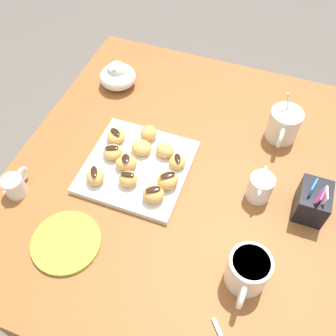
{
  "coord_description": "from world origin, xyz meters",
  "views": [
    {
      "loc": [
        0.55,
        0.16,
        1.54
      ],
      "look_at": [
        0.01,
        -0.03,
        0.77
      ],
      "focal_mm": 40.0,
      "sensor_mm": 36.0,
      "label": 1
    }
  ],
  "objects_px": {
    "beignet_0": "(126,163)",
    "beignet_1": "(168,180)",
    "sugar_caddy": "(312,201)",
    "beignet_8": "(95,176)",
    "beignet_7": "(149,133)",
    "beignet_9": "(128,179)",
    "beignet_6": "(153,194)",
    "beignet_10": "(177,162)",
    "beignet_4": "(113,152)",
    "beignet_3": "(141,147)",
    "beignet_5": "(165,150)",
    "chocolate_sauce_pitcher": "(14,185)",
    "beignet_2": "(116,136)",
    "coffee_mug_cream_right": "(248,271)",
    "coffee_mug_cream_left": "(284,124)",
    "saucer_lime_left": "(66,242)",
    "dining_table": "(180,200)",
    "ice_cream_bowl": "(118,76)",
    "cream_pitcher_white": "(260,187)",
    "pastry_plate_square": "(137,167)"
  },
  "relations": [
    {
      "from": "beignet_2",
      "to": "beignet_9",
      "type": "relative_size",
      "value": 1.08
    },
    {
      "from": "dining_table",
      "to": "ice_cream_bowl",
      "type": "height_order",
      "value": "ice_cream_bowl"
    },
    {
      "from": "coffee_mug_cream_left",
      "to": "beignet_2",
      "type": "bearing_deg",
      "value": -66.56
    },
    {
      "from": "coffee_mug_cream_right",
      "to": "beignet_8",
      "type": "relative_size",
      "value": 2.5
    },
    {
      "from": "beignet_1",
      "to": "beignet_8",
      "type": "height_order",
      "value": "beignet_1"
    },
    {
      "from": "saucer_lime_left",
      "to": "beignet_2",
      "type": "height_order",
      "value": "beignet_2"
    },
    {
      "from": "beignet_6",
      "to": "beignet_10",
      "type": "bearing_deg",
      "value": 169.5
    },
    {
      "from": "sugar_caddy",
      "to": "beignet_2",
      "type": "xyz_separation_m",
      "value": [
        -0.03,
        -0.52,
        -0.01
      ]
    },
    {
      "from": "sugar_caddy",
      "to": "beignet_7",
      "type": "xyz_separation_m",
      "value": [
        -0.07,
        -0.44,
        -0.01
      ]
    },
    {
      "from": "saucer_lime_left",
      "to": "beignet_0",
      "type": "bearing_deg",
      "value": 168.73
    },
    {
      "from": "coffee_mug_cream_right",
      "to": "beignet_8",
      "type": "bearing_deg",
      "value": -105.71
    },
    {
      "from": "beignet_9",
      "to": "chocolate_sauce_pitcher",
      "type": "bearing_deg",
      "value": -66.63
    },
    {
      "from": "pastry_plate_square",
      "to": "beignet_1",
      "type": "distance_m",
      "value": 0.1
    },
    {
      "from": "dining_table",
      "to": "sugar_caddy",
      "type": "bearing_deg",
      "value": 90.1
    },
    {
      "from": "saucer_lime_left",
      "to": "beignet_2",
      "type": "relative_size",
      "value": 3.11
    },
    {
      "from": "dining_table",
      "to": "beignet_2",
      "type": "xyz_separation_m",
      "value": [
        -0.04,
        -0.2,
        0.17
      ]
    },
    {
      "from": "dining_table",
      "to": "saucer_lime_left",
      "type": "distance_m",
      "value": 0.36
    },
    {
      "from": "beignet_4",
      "to": "beignet_7",
      "type": "bearing_deg",
      "value": 144.59
    },
    {
      "from": "dining_table",
      "to": "beignet_2",
      "type": "bearing_deg",
      "value": -99.94
    },
    {
      "from": "dining_table",
      "to": "cream_pitcher_white",
      "type": "bearing_deg",
      "value": 89.31
    },
    {
      "from": "beignet_0",
      "to": "beignet_3",
      "type": "xyz_separation_m",
      "value": [
        -0.06,
        0.02,
        -0.0
      ]
    },
    {
      "from": "sugar_caddy",
      "to": "beignet_5",
      "type": "bearing_deg",
      "value": -94.75
    },
    {
      "from": "coffee_mug_cream_right",
      "to": "beignet_3",
      "type": "height_order",
      "value": "coffee_mug_cream_right"
    },
    {
      "from": "beignet_1",
      "to": "beignet_10",
      "type": "xyz_separation_m",
      "value": [
        -0.06,
        0.0,
        -0.0
      ]
    },
    {
      "from": "pastry_plate_square",
      "to": "beignet_4",
      "type": "distance_m",
      "value": 0.08
    },
    {
      "from": "beignet_6",
      "to": "beignet_7",
      "type": "height_order",
      "value": "same"
    },
    {
      "from": "dining_table",
      "to": "ice_cream_bowl",
      "type": "distance_m",
      "value": 0.43
    },
    {
      "from": "beignet_6",
      "to": "beignet_4",
      "type": "bearing_deg",
      "value": -120.21
    },
    {
      "from": "pastry_plate_square",
      "to": "ice_cream_bowl",
      "type": "relative_size",
      "value": 2.33
    },
    {
      "from": "dining_table",
      "to": "saucer_lime_left",
      "type": "bearing_deg",
      "value": -33.53
    },
    {
      "from": "beignet_1",
      "to": "beignet_7",
      "type": "distance_m",
      "value": 0.16
    },
    {
      "from": "beignet_8",
      "to": "chocolate_sauce_pitcher",
      "type": "bearing_deg",
      "value": -63.17
    },
    {
      "from": "coffee_mug_cream_left",
      "to": "beignet_9",
      "type": "relative_size",
      "value": 2.93
    },
    {
      "from": "sugar_caddy",
      "to": "beignet_8",
      "type": "xyz_separation_m",
      "value": [
        0.11,
        -0.51,
        -0.01
      ]
    },
    {
      "from": "sugar_caddy",
      "to": "beignet_6",
      "type": "xyz_separation_m",
      "value": [
        0.11,
        -0.36,
        -0.01
      ]
    },
    {
      "from": "beignet_0",
      "to": "beignet_1",
      "type": "bearing_deg",
      "value": 82.42
    },
    {
      "from": "beignet_6",
      "to": "dining_table",
      "type": "bearing_deg",
      "value": 160.95
    },
    {
      "from": "beignet_2",
      "to": "beignet_1",
      "type": "bearing_deg",
      "value": 63.45
    },
    {
      "from": "cream_pitcher_white",
      "to": "beignet_5",
      "type": "relative_size",
      "value": 2.12
    },
    {
      "from": "cream_pitcher_white",
      "to": "beignet_0",
      "type": "xyz_separation_m",
      "value": [
        0.04,
        -0.34,
        -0.01
      ]
    },
    {
      "from": "beignet_3",
      "to": "beignet_5",
      "type": "bearing_deg",
      "value": 100.92
    },
    {
      "from": "beignet_1",
      "to": "beignet_4",
      "type": "bearing_deg",
      "value": -102.42
    },
    {
      "from": "beignet_7",
      "to": "beignet_9",
      "type": "relative_size",
      "value": 0.98
    },
    {
      "from": "beignet_6",
      "to": "beignet_7",
      "type": "relative_size",
      "value": 1.12
    },
    {
      "from": "coffee_mug_cream_left",
      "to": "saucer_lime_left",
      "type": "bearing_deg",
      "value": -39.08
    },
    {
      "from": "chocolate_sauce_pitcher",
      "to": "beignet_1",
      "type": "bearing_deg",
      "value": 111.78
    },
    {
      "from": "beignet_4",
      "to": "beignet_9",
      "type": "relative_size",
      "value": 1.04
    },
    {
      "from": "saucer_lime_left",
      "to": "beignet_6",
      "type": "height_order",
      "value": "beignet_6"
    },
    {
      "from": "beignet_1",
      "to": "beignet_5",
      "type": "distance_m",
      "value": 0.1
    },
    {
      "from": "coffee_mug_cream_right",
      "to": "beignet_3",
      "type": "distance_m",
      "value": 0.42
    }
  ]
}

